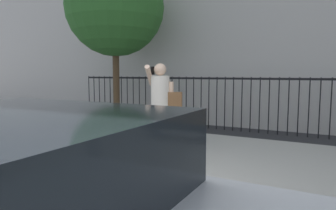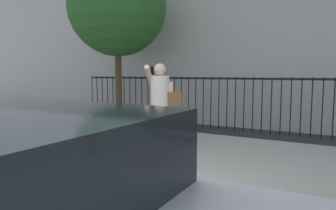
{
  "view_description": "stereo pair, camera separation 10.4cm",
  "coord_description": "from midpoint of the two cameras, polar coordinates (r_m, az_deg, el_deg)",
  "views": [
    {
      "loc": [
        2.16,
        -2.93,
        1.69
      ],
      "look_at": [
        -0.6,
        2.22,
        1.09
      ],
      "focal_mm": 32.62,
      "sensor_mm": 36.0,
      "label": 1
    },
    {
      "loc": [
        2.25,
        -2.88,
        1.69
      ],
      "look_at": [
        -0.6,
        2.22,
        1.09
      ],
      "focal_mm": 32.62,
      "sensor_mm": 36.0,
      "label": 2
    }
  ],
  "objects": [
    {
      "name": "iron_fence",
      "position": [
        9.1,
        15.12,
        1.43
      ],
      "size": [
        12.03,
        0.04,
        1.6
      ],
      "color": "black",
      "rests_on": "ground"
    },
    {
      "name": "street_tree_near",
      "position": [
        9.87,
        -9.15,
        17.58
      ],
      "size": [
        2.99,
        2.99,
        5.21
      ],
      "color": "#4C3823",
      "rests_on": "ground"
    },
    {
      "name": "pedestrian_on_phone",
      "position": [
        5.6,
        -0.71,
        0.38
      ],
      "size": [
        0.72,
        0.54,
        1.73
      ],
      "color": "beige",
      "rests_on": "sidewalk"
    },
    {
      "name": "sidewalk",
      "position": [
        5.79,
        5.72,
        -10.39
      ],
      "size": [
        28.0,
        4.4,
        0.15
      ],
      "primitive_type": "cube",
      "color": "#9E9B93",
      "rests_on": "ground"
    }
  ]
}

